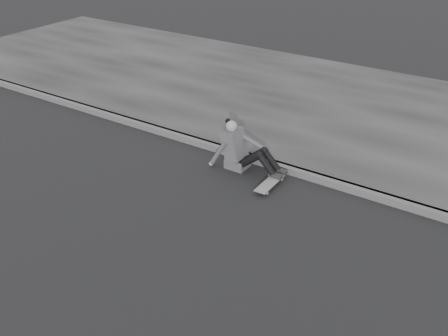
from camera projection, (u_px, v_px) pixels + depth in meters
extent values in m
plane|color=black|center=(232.00, 264.00, 6.58)|extent=(80.00, 80.00, 0.00)
cube|color=#535353|center=(313.00, 177.00, 8.43)|extent=(24.00, 0.16, 0.12)
cube|color=#323232|center=(372.00, 116.00, 10.63)|extent=(24.00, 6.00, 0.12)
cylinder|color=gray|center=(259.00, 190.00, 8.12)|extent=(0.03, 0.05, 0.05)
cylinder|color=gray|center=(267.00, 193.00, 8.05)|extent=(0.03, 0.05, 0.05)
cylinder|color=gray|center=(274.00, 177.00, 8.50)|extent=(0.03, 0.05, 0.05)
cylinder|color=gray|center=(282.00, 179.00, 8.43)|extent=(0.03, 0.05, 0.05)
cube|color=#313134|center=(263.00, 190.00, 8.07)|extent=(0.16, 0.04, 0.03)
cube|color=#313134|center=(278.00, 177.00, 8.45)|extent=(0.16, 0.04, 0.03)
cube|color=slate|center=(271.00, 182.00, 8.25)|extent=(0.20, 0.78, 0.02)
cube|color=#4A4A4D|center=(238.00, 162.00, 8.80)|extent=(0.36, 0.34, 0.18)
cube|color=#4A4A4D|center=(234.00, 144.00, 8.67)|extent=(0.37, 0.40, 0.57)
cube|color=#4A4A4D|center=(228.00, 136.00, 8.67)|extent=(0.14, 0.30, 0.20)
cylinder|color=#959595|center=(232.00, 131.00, 8.57)|extent=(0.09, 0.09, 0.08)
sphere|color=#959595|center=(232.00, 126.00, 8.53)|extent=(0.20, 0.20, 0.20)
sphere|color=black|center=(228.00, 121.00, 8.56)|extent=(0.09, 0.09, 0.09)
cylinder|color=black|center=(251.00, 160.00, 8.49)|extent=(0.43, 0.13, 0.39)
cylinder|color=black|center=(256.00, 155.00, 8.62)|extent=(0.43, 0.13, 0.39)
cylinder|color=black|center=(266.00, 164.00, 8.35)|extent=(0.35, 0.11, 0.36)
cylinder|color=black|center=(271.00, 160.00, 8.48)|extent=(0.35, 0.11, 0.36)
sphere|color=black|center=(259.00, 155.00, 8.35)|extent=(0.13, 0.13, 0.13)
sphere|color=black|center=(265.00, 151.00, 8.48)|extent=(0.13, 0.13, 0.13)
cube|color=#282828|center=(275.00, 176.00, 8.34)|extent=(0.24, 0.08, 0.07)
cube|color=#282828|center=(280.00, 171.00, 8.47)|extent=(0.24, 0.08, 0.07)
cylinder|color=#4A4A4D|center=(218.00, 153.00, 8.68)|extent=(0.38, 0.08, 0.58)
sphere|color=#959595|center=(211.00, 164.00, 8.87)|extent=(0.08, 0.08, 0.08)
cylinder|color=#4A4A4D|center=(251.00, 141.00, 8.64)|extent=(0.48, 0.08, 0.21)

